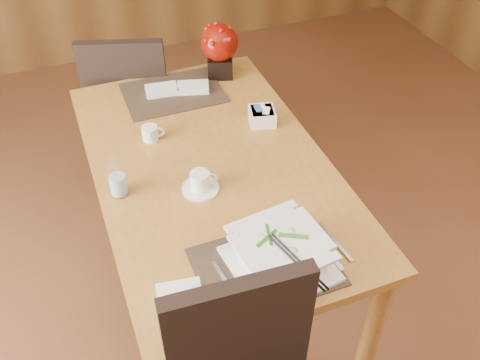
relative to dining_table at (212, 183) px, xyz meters
name	(u,v)px	position (x,y,z in m)	size (l,w,h in m)	color
dining_table	(212,183)	(0.00, 0.00, 0.00)	(0.90, 1.50, 0.75)	#A8732E
placemat_near	(266,267)	(0.00, -0.55, 0.10)	(0.45, 0.33, 0.01)	black
placemat_far	(173,93)	(0.00, 0.55, 0.10)	(0.45, 0.33, 0.01)	black
soup_setting	(280,254)	(0.04, -0.56, 0.16)	(0.34, 0.34, 0.12)	white
coffee_cup	(200,183)	(-0.08, -0.12, 0.13)	(0.14, 0.14, 0.08)	white
water_glass	(117,178)	(-0.37, -0.04, 0.18)	(0.07, 0.07, 0.16)	white
creamer_jug	(150,133)	(-0.18, 0.25, 0.13)	(0.09, 0.09, 0.06)	white
sugar_caddy	(262,116)	(0.30, 0.19, 0.13)	(0.11, 0.11, 0.07)	white
berry_decor	(219,47)	(0.26, 0.63, 0.24)	(0.18, 0.18, 0.26)	black
napkins_far	(180,88)	(0.03, 0.55, 0.12)	(0.29, 0.10, 0.03)	white
bread_plate	(180,299)	(-0.29, -0.57, 0.10)	(0.14, 0.14, 0.01)	white
far_chair	(132,102)	(-0.15, 0.89, -0.13)	(0.55, 0.55, 0.94)	black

